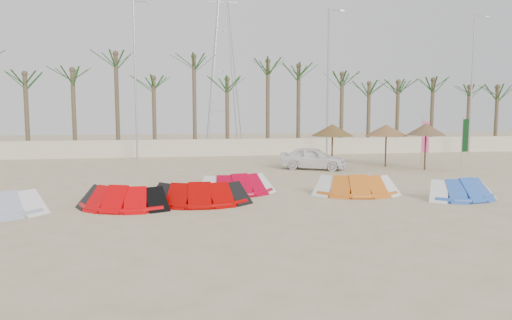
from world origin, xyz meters
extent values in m
plane|color=beige|center=(0.00, 0.00, 0.00)|extent=(120.00, 120.00, 0.00)
cube|color=beige|center=(0.00, 22.00, 0.65)|extent=(60.00, 0.30, 1.30)
cylinder|color=brown|center=(-14.00, 23.50, 3.25)|extent=(0.32, 0.32, 6.50)
ellipsoid|color=#194719|center=(-14.00, 23.50, 6.50)|extent=(4.00, 4.00, 2.40)
cylinder|color=brown|center=(-4.00, 23.50, 3.25)|extent=(0.32, 0.32, 6.50)
ellipsoid|color=#194719|center=(-4.00, 23.50, 6.50)|extent=(4.00, 4.00, 2.40)
cylinder|color=brown|center=(6.00, 23.50, 3.25)|extent=(0.32, 0.32, 6.50)
ellipsoid|color=#194719|center=(6.00, 23.50, 6.50)|extent=(4.00, 4.00, 2.40)
cylinder|color=brown|center=(16.00, 23.50, 3.25)|extent=(0.32, 0.32, 6.50)
ellipsoid|color=#194719|center=(16.00, 23.50, 6.50)|extent=(4.00, 4.00, 2.40)
cylinder|color=brown|center=(24.00, 23.50, 3.25)|extent=(0.32, 0.32, 6.50)
ellipsoid|color=#194719|center=(24.00, 23.50, 6.50)|extent=(4.00, 4.00, 2.40)
cylinder|color=#A5A8AD|center=(-6.00, 20.00, 5.50)|extent=(0.14, 0.14, 11.00)
cylinder|color=#A5A8AD|center=(-5.50, 20.00, 10.90)|extent=(1.00, 0.08, 0.08)
cube|color=#A5A8AD|center=(-5.00, 20.00, 10.85)|extent=(0.35, 0.14, 0.10)
cylinder|color=#A5A8AD|center=(8.00, 20.00, 5.50)|extent=(0.14, 0.14, 11.00)
cylinder|color=#A5A8AD|center=(8.50, 20.00, 10.90)|extent=(1.00, 0.08, 0.08)
cube|color=#A5A8AD|center=(9.00, 20.00, 10.85)|extent=(0.35, 0.14, 0.10)
cylinder|color=#A5A8AD|center=(20.00, 20.00, 5.50)|extent=(0.14, 0.14, 11.00)
cylinder|color=#A5A8AD|center=(20.50, 20.00, 10.90)|extent=(1.00, 0.08, 0.08)
cube|color=#A5A8AD|center=(21.00, 20.00, 10.85)|extent=(0.35, 0.14, 0.10)
cube|color=white|center=(-7.95, 2.51, 0.25)|extent=(0.79, 1.19, 0.40)
cylinder|color=#D20005|center=(-5.25, 2.94, 0.10)|extent=(2.82, 1.23, 0.20)
cube|color=black|center=(-6.57, 3.04, 0.25)|extent=(0.95, 1.24, 0.40)
cube|color=black|center=(-3.93, 3.04, 0.25)|extent=(0.95, 1.24, 0.40)
cylinder|color=#A30100|center=(-2.56, 3.27, 0.10)|extent=(3.28, 0.40, 0.20)
cube|color=black|center=(-4.03, 3.37, 0.25)|extent=(0.67, 1.13, 0.40)
cube|color=black|center=(-1.08, 3.37, 0.25)|extent=(0.67, 1.13, 0.40)
cylinder|color=#B0001F|center=(-0.91, 5.10, 0.10)|extent=(2.84, 0.80, 0.20)
cube|color=white|center=(-2.20, 5.20, 0.25)|extent=(0.82, 1.20, 0.40)
cube|color=white|center=(0.38, 5.20, 0.25)|extent=(0.82, 1.20, 0.40)
cylinder|color=orange|center=(3.76, 4.02, 0.10)|extent=(3.04, 0.72, 0.20)
cube|color=white|center=(2.39, 4.12, 0.25)|extent=(0.78, 1.19, 0.40)
cube|color=white|center=(5.13, 4.12, 0.25)|extent=(0.78, 1.19, 0.40)
cylinder|color=blue|center=(7.39, 2.37, 0.10)|extent=(2.58, 0.54, 0.20)
cube|color=white|center=(6.24, 2.47, 0.25)|extent=(0.74, 1.17, 0.40)
cube|color=white|center=(8.55, 2.47, 0.25)|extent=(0.74, 1.17, 0.40)
cylinder|color=#4C331E|center=(5.80, 12.67, 1.27)|extent=(0.10, 0.10, 2.54)
cone|color=brown|center=(5.80, 12.67, 2.29)|extent=(2.52, 2.52, 0.70)
cylinder|color=#4C331E|center=(10.96, 11.20, 1.31)|extent=(0.10, 0.10, 2.62)
cone|color=brown|center=(10.96, 11.20, 2.37)|extent=(2.24, 2.24, 0.70)
cylinder|color=#4C331E|center=(9.43, 13.12, 1.25)|extent=(0.10, 0.10, 2.50)
cone|color=olive|center=(9.43, 13.12, 2.25)|extent=(2.62, 2.62, 0.70)
cylinder|color=#A5A8AD|center=(11.65, 12.80, 1.47)|extent=(0.04, 0.04, 2.94)
cube|color=#FF4490|center=(11.87, 12.80, 1.82)|extent=(0.41, 0.11, 1.91)
cylinder|color=#A5A8AD|center=(14.02, 12.25, 1.55)|extent=(0.04, 0.04, 3.10)
cube|color=black|center=(14.24, 12.25, 1.92)|extent=(0.42, 0.04, 2.02)
imported|color=white|center=(4.57, 12.53, 0.66)|extent=(4.13, 3.22, 1.31)
camera|label=1|loc=(-3.44, -13.04, 3.30)|focal=32.00mm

